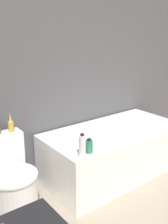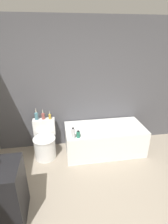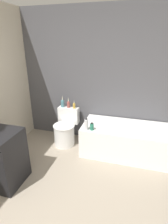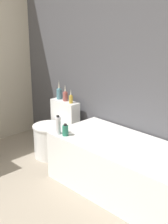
{
  "view_description": "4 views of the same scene",
  "coord_description": "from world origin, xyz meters",
  "views": [
    {
      "loc": [
        -1.13,
        -0.06,
        1.62
      ],
      "look_at": [
        0.22,
        1.72,
        0.91
      ],
      "focal_mm": 42.0,
      "sensor_mm": 36.0,
      "label": 1
    },
    {
      "loc": [
        -0.13,
        -1.07,
        2.24
      ],
      "look_at": [
        0.34,
        1.82,
        0.96
      ],
      "focal_mm": 28.0,
      "sensor_mm": 36.0,
      "label": 2
    },
    {
      "loc": [
        0.81,
        -1.01,
        1.98
      ],
      "look_at": [
        0.01,
        1.82,
        0.79
      ],
      "focal_mm": 28.0,
      "sensor_mm": 36.0,
      "label": 3
    },
    {
      "loc": [
        2.62,
        -0.44,
        1.87
      ],
      "look_at": [
        0.31,
        1.81,
        0.81
      ],
      "focal_mm": 50.0,
      "sensor_mm": 36.0,
      "label": 4
    }
  ],
  "objects": [
    {
      "name": "wall_back_tiled",
      "position": [
        0.0,
        2.34,
        1.3
      ],
      "size": [
        6.4,
        0.06,
        2.6
      ],
      "color": "#4C4C51",
      "rests_on": "ground_plane"
    },
    {
      "name": "bathtub",
      "position": [
        0.78,
        1.91,
        0.28
      ],
      "size": [
        1.59,
        0.77,
        0.56
      ],
      "color": "white",
      "rests_on": "ground"
    },
    {
      "name": "toilet",
      "position": [
        -0.42,
        1.95,
        0.29
      ],
      "size": [
        0.43,
        0.57,
        0.71
      ],
      "color": "white",
      "rests_on": "ground"
    },
    {
      "name": "vase_gold",
      "position": [
        -0.55,
        2.17,
        0.8
      ],
      "size": [
        0.07,
        0.07,
        0.25
      ],
      "color": "teal",
      "rests_on": "toilet"
    },
    {
      "name": "vase_silver",
      "position": [
        -0.42,
        2.17,
        0.79
      ],
      "size": [
        0.06,
        0.06,
        0.22
      ],
      "color": "#994C47",
      "rests_on": "toilet"
    },
    {
      "name": "vase_bronze",
      "position": [
        -0.29,
        2.15,
        0.77
      ],
      "size": [
        0.05,
        0.05,
        0.19
      ],
      "color": "gold",
      "rests_on": "toilet"
    },
    {
      "name": "shampoo_bottle_tall",
      "position": [
        0.11,
        1.6,
        0.66
      ],
      "size": [
        0.06,
        0.06,
        0.21
      ],
      "color": "silver",
      "rests_on": "bathtub"
    },
    {
      "name": "shampoo_bottle_short",
      "position": [
        0.21,
        1.62,
        0.62
      ],
      "size": [
        0.07,
        0.07,
        0.13
      ],
      "color": "#267259",
      "rests_on": "bathtub"
    }
  ]
}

